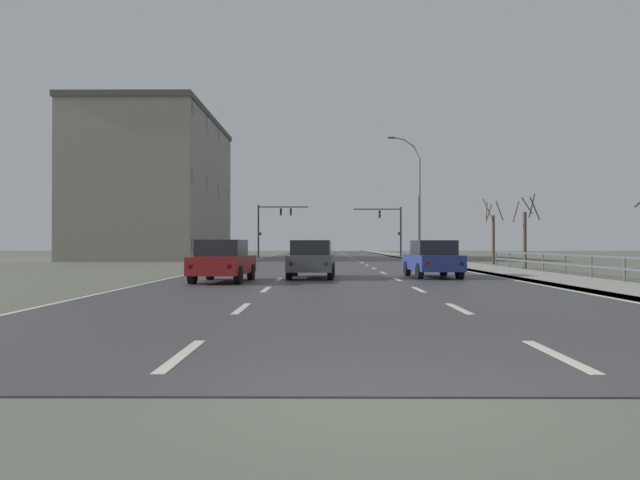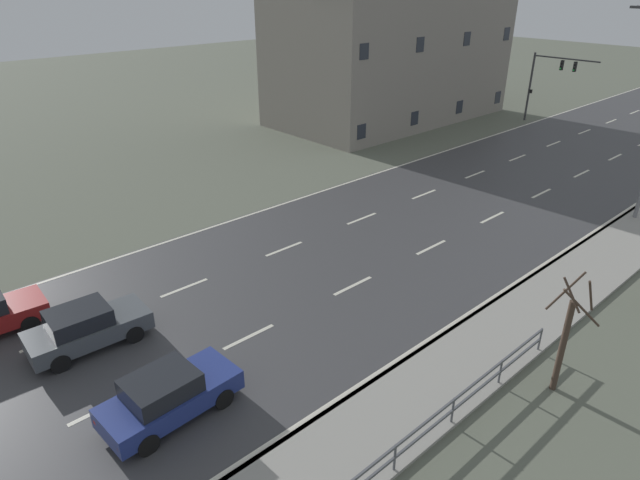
% 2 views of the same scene
% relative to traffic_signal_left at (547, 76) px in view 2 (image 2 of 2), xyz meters
% --- Properties ---
extents(ground_plane, '(160.00, 160.00, 0.12)m').
position_rel_traffic_signal_left_xyz_m(ground_plane, '(6.45, -13.52, -4.15)').
color(ground_plane, '#5B6051').
extents(road_asphalt_strip, '(14.00, 120.00, 0.03)m').
position_rel_traffic_signal_left_xyz_m(road_asphalt_strip, '(6.45, -1.52, -4.08)').
color(road_asphalt_strip, '#3D3D3F').
rests_on(road_asphalt_strip, ground).
extents(traffic_signal_left, '(5.70, 0.36, 5.87)m').
position_rel_traffic_signal_left_xyz_m(traffic_signal_left, '(0.00, 0.00, 0.00)').
color(traffic_signal_left, '#38383A').
rests_on(traffic_signal_left, ground).
extents(car_mid_centre, '(1.97, 4.17, 1.57)m').
position_rel_traffic_signal_left_xyz_m(car_mid_centre, '(5.39, -42.41, -3.28)').
color(car_mid_centre, '#474C51').
rests_on(car_mid_centre, ground).
extents(car_far_right, '(2.01, 4.19, 1.57)m').
position_rel_traffic_signal_left_xyz_m(car_far_right, '(10.45, -41.93, -3.28)').
color(car_far_right, navy).
rests_on(car_far_right, ground).
extents(brick_building, '(11.35, 21.50, 13.87)m').
position_rel_traffic_signal_left_xyz_m(brick_building, '(-10.48, -8.49, 2.86)').
color(brick_building, gray).
rests_on(brick_building, ground).
extents(bare_tree_mid, '(1.62, 1.72, 4.33)m').
position_rel_traffic_signal_left_xyz_m(bare_tree_mid, '(17.59, -32.31, -2.10)').
color(bare_tree_mid, '#423328').
rests_on(bare_tree_mid, ground).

